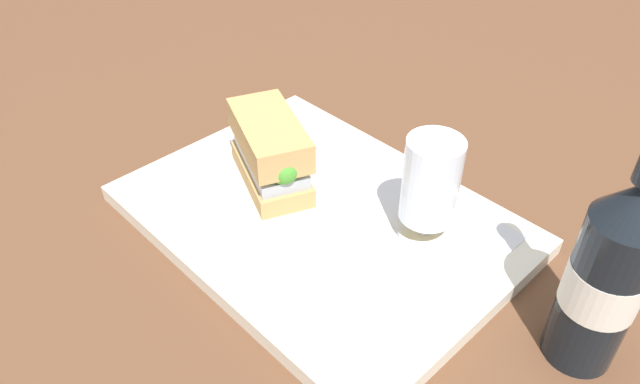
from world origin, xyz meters
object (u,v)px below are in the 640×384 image
object	(u,v)px
sandwich	(271,153)
beer_bottle	(608,274)
plate	(272,185)
beer_glass	(430,185)

from	to	relation	value
sandwich	beer_bottle	bearing A→B (deg)	33.40
sandwich	beer_bottle	xyz separation A→B (m)	(0.36, 0.07, 0.03)
plate	sandwich	size ratio (longest dim) A/B	1.31
plate	beer_glass	distance (m)	0.20
beer_bottle	sandwich	bearing A→B (deg)	-169.69
plate	beer_glass	bearing A→B (deg)	20.82
plate	beer_glass	xyz separation A→B (m)	(0.18, 0.07, 0.06)
plate	beer_bottle	bearing A→B (deg)	10.03
beer_glass	beer_bottle	world-z (taller)	beer_bottle
beer_bottle	plate	bearing A→B (deg)	-169.97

